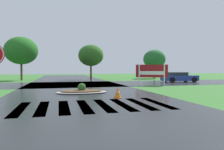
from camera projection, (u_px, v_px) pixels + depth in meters
ground_plane at (126, 142)px, 5.00m from camera, size 120.00×120.00×0.10m
asphalt_roadway at (82, 93)px, 14.69m from camera, size 9.78×80.00×0.01m
asphalt_cross_road at (74, 84)px, 22.63m from camera, size 90.00×8.80×0.01m
crosswalk_stripes at (94, 106)px, 9.60m from camera, size 6.75×3.58×0.01m
estate_billboard at (152, 72)px, 21.09m from camera, size 2.85×1.56×2.14m
median_island at (82, 91)px, 14.67m from camera, size 3.53×2.03×0.68m
car_white_sedan at (179, 77)px, 26.51m from camera, size 4.43×2.28×1.23m
traffic_cone at (118, 93)px, 12.09m from camera, size 0.40×0.40×0.62m
background_treeline at (68, 55)px, 31.99m from camera, size 35.56×5.59×6.22m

